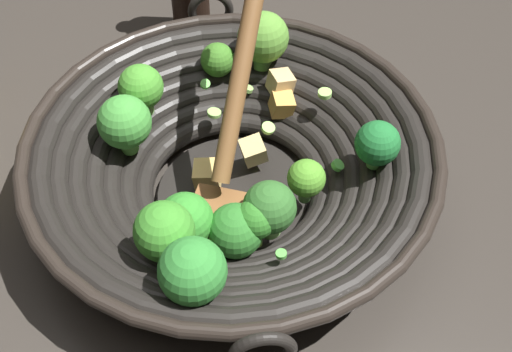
{
  "coord_description": "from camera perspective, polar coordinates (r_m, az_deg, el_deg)",
  "views": [
    {
      "loc": [
        0.37,
        0.26,
        0.57
      ],
      "look_at": [
        -0.02,
        0.02,
        0.03
      ],
      "focal_mm": 48.11,
      "sensor_mm": 36.0,
      "label": 1
    }
  ],
  "objects": [
    {
      "name": "ground_plane",
      "position": [
        0.72,
        -1.89,
        -1.84
      ],
      "size": [
        4.0,
        4.0,
        0.0
      ],
      "primitive_type": "plane",
      "color": "#332D28"
    },
    {
      "name": "wok",
      "position": [
        0.68,
        -2.1,
        1.09
      ],
      "size": [
        0.41,
        0.41,
        0.23
      ],
      "color": "black",
      "rests_on": "ground"
    }
  ]
}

